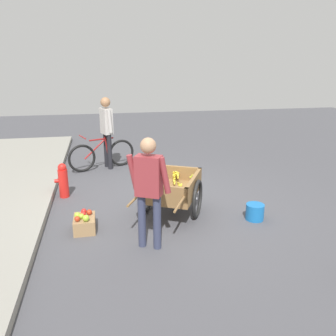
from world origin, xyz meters
TOP-DOWN VIEW (x-y plane):
  - ground_plane at (0.00, 0.00)m, footprint 24.00×24.00m
  - fruit_cart at (-0.36, -0.03)m, footprint 1.81×1.43m
  - vendor_person at (-1.38, 0.49)m, footprint 0.33×0.56m
  - bicycle at (2.50, 1.08)m, footprint 0.69×1.58m
  - cyclist_person at (2.55, 0.93)m, footprint 0.49×0.32m
  - fire_hydrant at (0.79, 1.83)m, footprint 0.25×0.25m
  - plastic_bucket at (-0.85, -1.32)m, footprint 0.30×0.30m
  - apple_crate at (-0.71, 1.40)m, footprint 0.44×0.32m

SIDE VIEW (x-z plane):
  - ground_plane at x=0.00m, z-range 0.00..0.00m
  - apple_crate at x=-0.71m, z-range -0.03..0.29m
  - plastic_bucket at x=-0.85m, z-range 0.00..0.26m
  - fire_hydrant at x=0.79m, z-range 0.00..0.67m
  - bicycle at x=2.50m, z-range -0.07..0.78m
  - fruit_cart at x=-0.36m, z-range 0.08..0.79m
  - vendor_person at x=-1.38m, z-range 0.15..1.71m
  - cyclist_person at x=2.55m, z-range 0.18..1.88m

